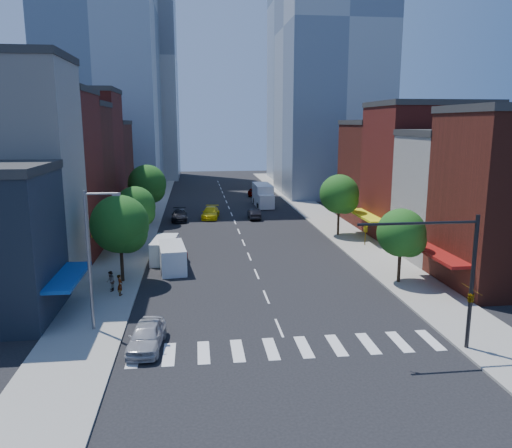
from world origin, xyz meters
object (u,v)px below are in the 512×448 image
at_px(parked_car_rear, 179,215).
at_px(pedestrian_far, 111,281).
at_px(traffic_car_far, 253,192).
at_px(parked_car_front, 147,336).
at_px(cargo_van_far, 165,250).
at_px(parked_car_third, 173,250).
at_px(taxi, 211,213).
at_px(box_truck, 263,196).
at_px(parked_car_second, 172,262).
at_px(cargo_van_near, 172,258).
at_px(pedestrian_near, 120,285).
at_px(traffic_car_oncoming, 254,214).

bearing_deg(parked_car_rear, pedestrian_far, -99.50).
bearing_deg(traffic_car_far, pedestrian_far, 74.93).
xyz_separation_m(parked_car_front, pedestrian_far, (-3.73, 10.47, 0.16)).
bearing_deg(cargo_van_far, parked_car_third, 60.12).
distance_m(taxi, box_truck, 13.36).
relative_size(parked_car_second, cargo_van_near, 0.68).
height_order(box_truck, pedestrian_far, box_truck).
distance_m(parked_car_second, pedestrian_far, 7.63).
xyz_separation_m(parked_car_third, pedestrian_far, (-4.45, -9.99, 0.19)).
bearing_deg(pedestrian_near, parked_car_third, -15.06).
bearing_deg(cargo_van_far, taxi, 82.53).
relative_size(parked_car_rear, cargo_van_near, 0.92).
relative_size(parked_car_front, pedestrian_near, 2.84).
xyz_separation_m(parked_car_front, pedestrian_near, (-2.84, 9.36, 0.18)).
bearing_deg(taxi, parked_car_rear, -156.55).
bearing_deg(parked_car_front, traffic_car_far, 83.26).
height_order(parked_car_second, pedestrian_far, pedestrian_far).
xyz_separation_m(parked_car_second, taxi, (4.32, 24.58, 0.15)).
xyz_separation_m(parked_car_second, parked_car_rear, (0.00, 23.36, 0.12)).
height_order(parked_car_front, parked_car_rear, parked_car_front).
relative_size(cargo_van_far, taxi, 0.99).
xyz_separation_m(parked_car_third, taxi, (4.44, 20.69, 0.02)).
height_order(pedestrian_near, pedestrian_far, pedestrian_near).
bearing_deg(box_truck, parked_car_second, -111.14).
xyz_separation_m(parked_car_second, cargo_van_far, (-0.86, 2.86, 0.46)).
distance_m(parked_car_rear, taxi, 4.49).
distance_m(parked_car_front, parked_car_second, 16.59).
bearing_deg(parked_car_second, parked_car_third, 87.57).
xyz_separation_m(taxi, traffic_car_oncoming, (6.05, -1.14, -0.07)).
bearing_deg(pedestrian_far, cargo_van_far, 150.50).
bearing_deg(traffic_car_far, cargo_van_near, 77.95).
bearing_deg(parked_car_rear, pedestrian_near, -97.54).
xyz_separation_m(traffic_car_oncoming, traffic_car_far, (2.42, 22.25, 0.02)).
relative_size(traffic_car_far, box_truck, 0.50).
bearing_deg(taxi, box_truck, 56.06).
bearing_deg(traffic_car_oncoming, parked_car_rear, 0.42).
xyz_separation_m(traffic_car_oncoming, pedestrian_far, (-14.93, -29.54, 0.24)).
relative_size(parked_car_rear, cargo_van_far, 0.97).
bearing_deg(parked_car_front, box_truck, 80.28).
bearing_deg(traffic_car_oncoming, box_truck, -104.20).
height_order(cargo_van_near, pedestrian_far, cargo_van_near).
xyz_separation_m(cargo_van_far, traffic_car_oncoming, (11.23, 20.58, -0.38)).
height_order(parked_car_second, pedestrian_near, pedestrian_near).
bearing_deg(traffic_car_oncoming, pedestrian_far, 63.15).
bearing_deg(box_truck, traffic_car_far, 91.70).
bearing_deg(pedestrian_near, taxi, -11.40).
distance_m(parked_car_front, box_truck, 53.01).
bearing_deg(parked_car_third, cargo_van_far, -132.52).
bearing_deg(pedestrian_near, parked_car_front, -160.40).
relative_size(box_truck, pedestrian_far, 5.33).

